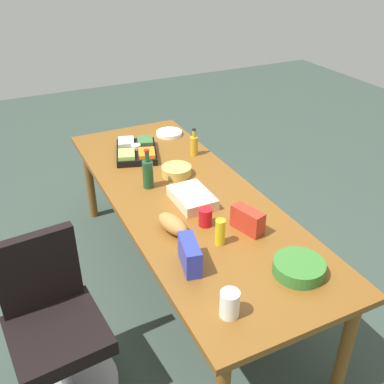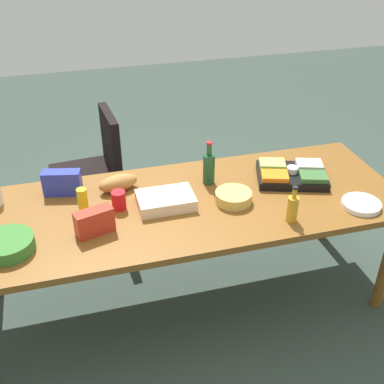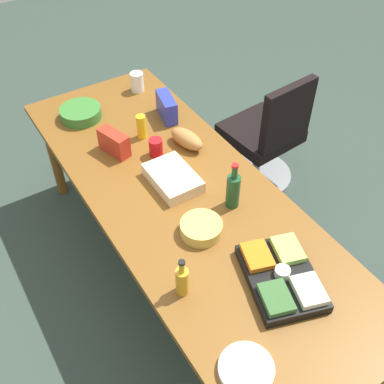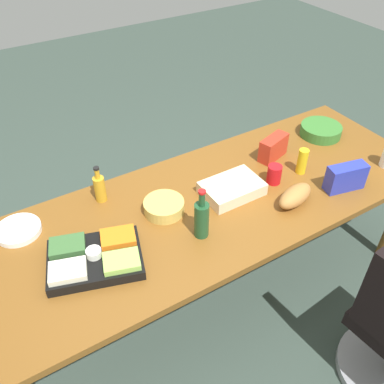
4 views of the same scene
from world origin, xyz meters
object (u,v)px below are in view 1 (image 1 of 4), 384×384
office_chair (57,338)px  mustard_bottle (220,232)px  wine_bottle (148,173)px  chip_bag_blue (190,254)px  bread_loaf (173,224)px  sheet_cake (192,198)px  mayo_jar (230,304)px  salad_bowl (299,268)px  chip_bag_red (247,220)px  dressing_bottle (194,145)px  veggie_tray (136,151)px  conference_table (185,204)px  chip_bowl (177,171)px  paper_plate_stack (169,133)px  red_solo_cup (205,217)px

office_chair → mustard_bottle: office_chair is taller
wine_bottle → chip_bag_blue: (-0.87, 0.11, -0.03)m
bread_loaf → sheet_cake: size_ratio=0.75×
chip_bag_blue → mayo_jar: bearing=-177.9°
salad_bowl → chip_bag_blue: bearing=58.4°
chip_bag_red → dressing_bottle: size_ratio=0.93×
chip_bag_red → veggie_tray: (1.23, 0.24, -0.03)m
bread_loaf → wine_bottle: (0.55, -0.06, 0.06)m
conference_table → sheet_cake: sheet_cake is taller
office_chair → mustard_bottle: size_ratio=6.14×
chip_bowl → veggie_tray: 0.46m
chip_bag_red → mayo_jar: chip_bag_red is taller
chip_bowl → dressing_bottle: (0.24, -0.26, 0.05)m
chip_bowl → sheet_cake: (-0.38, 0.07, 0.00)m
veggie_tray → wine_bottle: size_ratio=1.77×
paper_plate_stack → chip_bag_blue: size_ratio=1.00×
conference_table → chip_bag_red: chip_bag_red is taller
sheet_cake → wine_bottle: size_ratio=1.15×
bread_loaf → dressing_bottle: dressing_bottle is taller
chip_bowl → mustard_bottle: (-0.84, 0.11, 0.04)m
chip_bag_red → wine_bottle: 0.79m
veggie_tray → salad_bowl: 1.69m
red_solo_cup → chip_bag_red: bearing=-128.2°
office_chair → paper_plate_stack: 1.97m
chip_bag_red → veggie_tray: 1.25m
wine_bottle → conference_table: bearing=-138.9°
salad_bowl → red_solo_cup: 0.63m
chip_bowl → sheet_cake: sheet_cake is taller
chip_bag_red → wine_bottle: wine_bottle is taller
sheet_cake → mustard_bottle: bearing=174.1°
wine_bottle → sheet_cake: bearing=-150.4°
salad_bowl → wine_bottle: wine_bottle is taller
dressing_bottle → conference_table: bearing=148.5°
salad_bowl → bread_loaf: bearing=34.9°
veggie_tray → dressing_bottle: (-0.19, -0.40, 0.05)m
chip_bowl → mayo_jar: size_ratio=1.59×
conference_table → office_chair: office_chair is taller
wine_bottle → chip_bag_blue: size_ratio=1.26×
red_solo_cup → wine_bottle: bearing=13.6°
chip_bag_red → veggie_tray: bearing=10.8°
chip_bag_blue → paper_plate_stack: bearing=-19.8°
office_chair → chip_bag_blue: office_chair is taller
chip_bowl → wine_bottle: 0.26m
conference_table → wine_bottle: (0.20, 0.18, 0.18)m
bread_loaf → office_chair: bearing=99.5°
office_chair → mayo_jar: (-0.58, -0.71, 0.46)m
bread_loaf → veggie_tray: bearing=-8.4°
dressing_bottle → paper_plate_stack: bearing=2.5°
chip_bowl → mustard_bottle: 0.85m
veggie_tray → bread_loaf: bearing=171.6°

